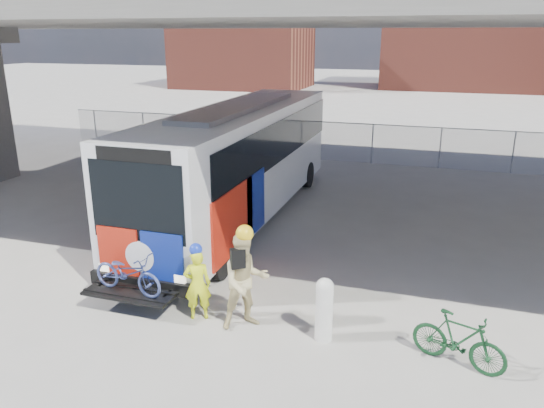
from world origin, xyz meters
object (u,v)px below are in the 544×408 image
at_px(bollard, 324,307).
at_px(bike_parked, 459,340).
at_px(cyclist_hivis, 197,283).
at_px(cyclist_tan, 245,280).
at_px(bus, 240,154).

xyz_separation_m(bollard, bike_parked, (2.49, -0.10, -0.19)).
bearing_deg(cyclist_hivis, cyclist_tan, 154.28).
bearing_deg(bollard, cyclist_tan, -179.94).
distance_m(bollard, cyclist_tan, 1.66).
relative_size(bus, bollard, 9.85).
xyz_separation_m(cyclist_hivis, cyclist_tan, (1.07, -0.00, 0.23)).
height_order(bus, cyclist_hivis, bus).
xyz_separation_m(bollard, cyclist_tan, (-1.63, -0.00, 0.34)).
bearing_deg(bike_parked, bus, 65.33).
relative_size(bollard, cyclist_hivis, 0.78).
height_order(bollard, cyclist_hivis, cyclist_hivis).
distance_m(cyclist_tan, bike_parked, 4.15).
height_order(cyclist_hivis, cyclist_tan, cyclist_tan).
height_order(bollard, bike_parked, bollard).
relative_size(bus, cyclist_hivis, 7.65).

